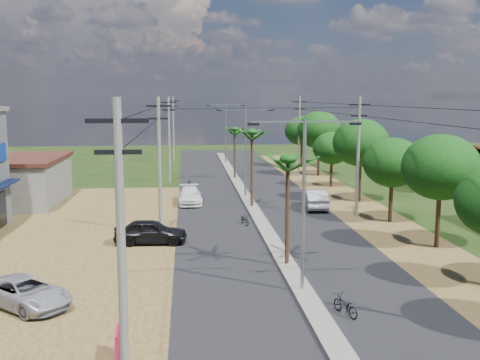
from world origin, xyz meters
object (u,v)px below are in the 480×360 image
object	(u,v)px
car_silver_mid	(314,199)
moto_rider_east	(345,306)
car_white_far	(190,196)
car_parked_dark	(151,232)
car_parked_silver	(25,293)
roadside_sign	(118,345)

from	to	relation	value
car_silver_mid	moto_rider_east	world-z (taller)	car_silver_mid
car_white_far	car_parked_dark	xyz separation A→B (m)	(-2.50, -12.81, 0.06)
car_white_far	car_parked_dark	world-z (taller)	car_parked_dark
car_parked_dark	car_parked_silver	bearing A→B (deg)	157.87
roadside_sign	car_parked_silver	bearing A→B (deg)	127.91
car_silver_mid	car_white_far	bearing A→B (deg)	-13.10
car_parked_silver	moto_rider_east	world-z (taller)	car_parked_silver
car_silver_mid	moto_rider_east	distance (m)	22.44
moto_rider_east	car_white_far	bearing A→B (deg)	-97.17
car_silver_mid	roadside_sign	bearing A→B (deg)	66.97
car_white_far	car_parked_silver	world-z (taller)	car_white_far
car_parked_dark	moto_rider_east	distance (m)	15.09
car_white_far	roadside_sign	distance (m)	28.35
car_white_far	roadside_sign	xyz separation A→B (m)	(-2.71, -28.22, -0.15)
car_silver_mid	roadside_sign	xyz separation A→B (m)	(-12.71, -25.19, -0.24)
car_silver_mid	moto_rider_east	size ratio (longest dim) A/B	2.98
car_parked_dark	car_white_far	bearing A→B (deg)	-7.94
car_silver_mid	car_parked_silver	distance (m)	26.31
car_silver_mid	roadside_sign	distance (m)	28.22
car_parked_silver	moto_rider_east	distance (m)	13.64
car_white_far	moto_rider_east	size ratio (longest dim) A/B	2.99
car_parked_silver	car_parked_dark	distance (m)	11.15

